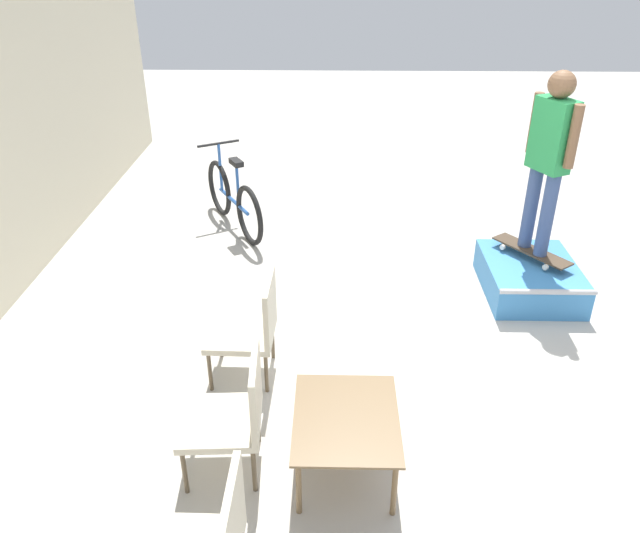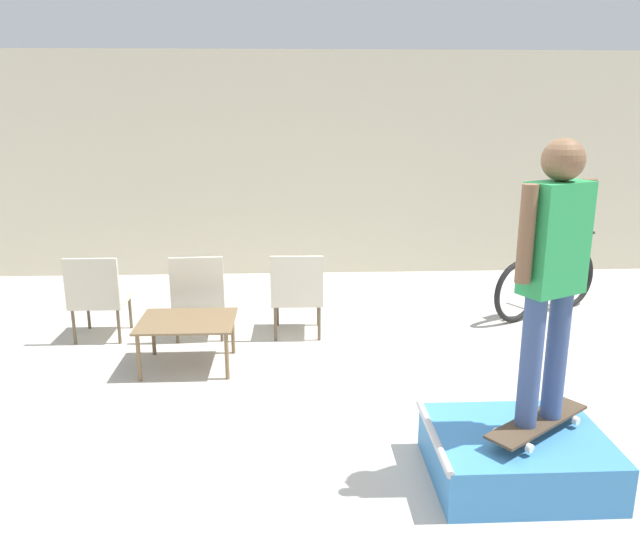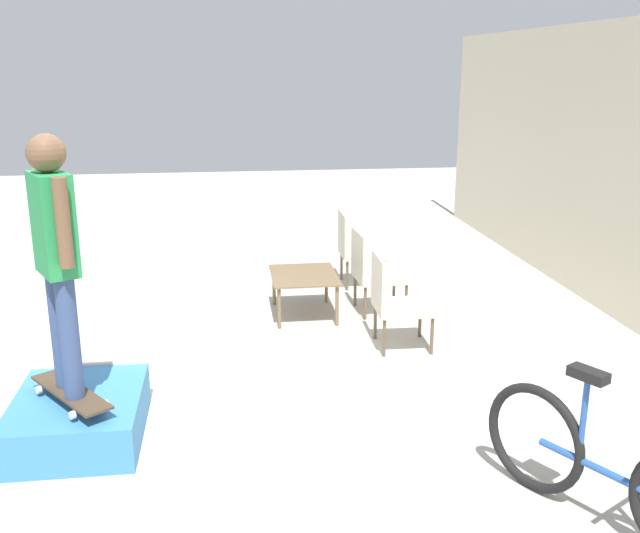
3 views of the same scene
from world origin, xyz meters
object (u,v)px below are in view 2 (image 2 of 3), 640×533
patio_chair_left (98,294)px  bicycle (547,283)px  patio_chair_center (199,293)px  person_skater (553,262)px  coffee_table (187,325)px  skate_ramp_box (516,455)px  skateboard_on_ramp (537,422)px  patio_chair_right (297,292)px

patio_chair_left → bicycle: (4.80, 0.56, -0.11)m
patio_chair_center → person_skater: bearing=130.2°
person_skater → patio_chair_left: size_ratio=1.96×
person_skater → patio_chair_left: (-3.46, 2.59, -0.95)m
coffee_table → patio_chair_center: 0.73m
skate_ramp_box → patio_chair_left: (-3.35, 2.58, 0.32)m
skate_ramp_box → patio_chair_center: 3.50m
skateboard_on_ramp → coffee_table: size_ratio=0.93×
coffee_table → bicycle: bearing=18.6°
patio_chair_right → bicycle: (2.81, 0.56, -0.11)m
patio_chair_center → patio_chair_right: 0.99m
skateboard_on_ramp → coffee_table: bearing=106.4°
patio_chair_center → bicycle: bicycle is taller
skateboard_on_ramp → bicycle: bicycle is taller
patio_chair_left → person_skater: bearing=143.7°
skate_ramp_box → patio_chair_center: bearing=132.3°
skateboard_on_ramp → person_skater: bearing=-126.4°
skate_ramp_box → bicycle: bearing=65.2°
patio_chair_left → patio_chair_center: (1.00, 0.00, 0.00)m
bicycle → patio_chair_left: bearing=156.9°
person_skater → bicycle: 3.58m
skateboard_on_ramp → coffee_table: (-2.47, 1.87, -0.00)m
patio_chair_center → coffee_table: bearing=86.3°
skate_ramp_box → coffee_table: 3.01m
person_skater → coffee_table: (-2.47, 1.87, -1.03)m
skate_ramp_box → skateboard_on_ramp: (0.11, -0.01, 0.24)m
skate_ramp_box → person_skater: (0.11, -0.01, 1.27)m
skate_ramp_box → patio_chair_right: patio_chair_right is taller
skate_ramp_box → bicycle: 3.46m
patio_chair_right → bicycle: bicycle is taller
skate_ramp_box → person_skater: person_skater is taller
patio_chair_left → bicycle: bicycle is taller
coffee_table → patio_chair_right: bearing=35.9°
patio_chair_right → patio_chair_left: bearing=1.3°
coffee_table → patio_chair_left: 1.23m
skate_ramp_box → patio_chair_center: size_ratio=1.25×
patio_chair_left → patio_chair_center: size_ratio=1.00×
skate_ramp_box → person_skater: bearing=-6.7°
skate_ramp_box → patio_chair_left: bearing=142.4°
patio_chair_center → patio_chair_right: size_ratio=1.00×
skate_ramp_box → person_skater: size_ratio=0.64×
patio_chair_right → skateboard_on_ramp: bearing=120.9°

